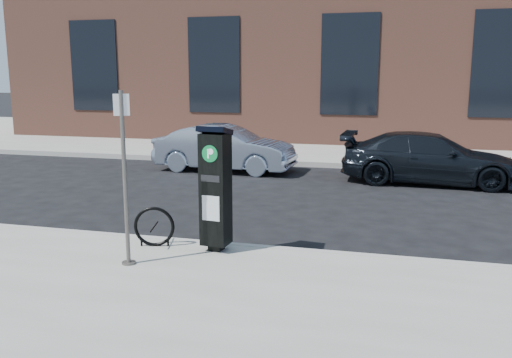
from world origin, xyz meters
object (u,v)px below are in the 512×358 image
(bike_rack, at_px, (154,227))
(car_silver, at_px, (225,148))
(car_dark, at_px, (430,158))
(parking_kiosk, at_px, (215,187))
(sign_pole, at_px, (125,180))

(bike_rack, bearing_deg, car_silver, 85.90)
(bike_rack, bearing_deg, car_dark, 44.34)
(parking_kiosk, bearing_deg, car_silver, 113.08)
(parking_kiosk, height_order, car_dark, parking_kiosk)
(parking_kiosk, distance_m, sign_pole, 1.31)
(car_dark, bearing_deg, bike_rack, 149.94)
(parking_kiosk, xyz_separation_m, car_dark, (3.32, 6.75, -0.46))
(bike_rack, height_order, car_dark, car_dark)
(car_silver, bearing_deg, car_dark, -90.98)
(parking_kiosk, relative_size, car_silver, 0.47)
(car_silver, height_order, car_dark, car_silver)
(bike_rack, xyz_separation_m, car_silver, (-1.20, 7.16, 0.20))
(parking_kiosk, height_order, sign_pole, sign_pole)
(sign_pole, distance_m, bike_rack, 1.18)
(parking_kiosk, bearing_deg, sign_pole, -131.96)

